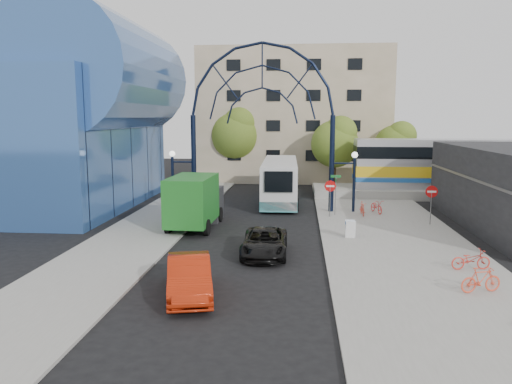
# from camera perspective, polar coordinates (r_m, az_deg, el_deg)

# --- Properties ---
(ground) EXTENTS (120.00, 120.00, 0.00)m
(ground) POSITION_cam_1_polar(r_m,az_deg,el_deg) (23.00, -2.00, -8.78)
(ground) COLOR black
(ground) RESTS_ON ground
(sidewalk_east) EXTENTS (8.00, 56.00, 0.12)m
(sidewalk_east) POSITION_cam_1_polar(r_m,az_deg,el_deg) (27.19, 16.17, -6.25)
(sidewalk_east) COLOR gray
(sidewalk_east) RESTS_ON ground
(plaza_west) EXTENTS (5.00, 50.00, 0.12)m
(plaza_west) POSITION_cam_1_polar(r_m,az_deg,el_deg) (30.05, -13.01, -4.73)
(plaza_west) COLOR gray
(plaza_west) RESTS_ON ground
(gateway_arch) EXTENTS (13.64, 0.44, 12.10)m
(gateway_arch) POSITION_cam_1_polar(r_m,az_deg,el_deg) (35.93, 0.71, 11.27)
(gateway_arch) COLOR black
(gateway_arch) RESTS_ON ground
(stop_sign) EXTENTS (0.80, 0.07, 2.50)m
(stop_sign) POSITION_cam_1_polar(r_m,az_deg,el_deg) (34.20, 8.47, 0.29)
(stop_sign) COLOR slate
(stop_sign) RESTS_ON sidewalk_east
(do_not_enter_sign) EXTENTS (0.76, 0.07, 2.48)m
(do_not_enter_sign) POSITION_cam_1_polar(r_m,az_deg,el_deg) (33.21, 19.42, -0.38)
(do_not_enter_sign) COLOR slate
(do_not_enter_sign) RESTS_ON sidewalk_east
(street_name_sign) EXTENTS (0.70, 0.70, 2.80)m
(street_name_sign) POSITION_cam_1_polar(r_m,az_deg,el_deg) (34.80, 9.08, 0.65)
(street_name_sign) COLOR slate
(street_name_sign) RESTS_ON sidewalk_east
(sandwich_board) EXTENTS (0.55, 0.61, 0.99)m
(sandwich_board) POSITION_cam_1_polar(r_m,az_deg,el_deg) (28.58, 10.73, -3.94)
(sandwich_board) COLOR white
(sandwich_board) RESTS_ON sidewalk_east
(transit_hall) EXTENTS (16.50, 18.00, 14.50)m
(transit_hall) POSITION_cam_1_polar(r_m,az_deg,el_deg) (40.97, -21.27, 7.76)
(transit_hall) COLOR #335B9E
(transit_hall) RESTS_ON ground
(apartment_block) EXTENTS (20.00, 12.10, 14.00)m
(apartment_block) POSITION_cam_1_polar(r_m,az_deg,el_deg) (56.77, 4.36, 8.68)
(apartment_block) COLOR tan
(apartment_block) RESTS_ON ground
(train_platform) EXTENTS (32.00, 5.00, 0.80)m
(train_platform) POSITION_cam_1_polar(r_m,az_deg,el_deg) (47.52, 26.31, -0.14)
(train_platform) COLOR gray
(train_platform) RESTS_ON ground
(train_car) EXTENTS (25.10, 3.05, 4.20)m
(train_car) POSITION_cam_1_polar(r_m,az_deg,el_deg) (47.24, 26.51, 2.86)
(train_car) COLOR #B7B7BC
(train_car) RESTS_ON train_platform
(tree_north_a) EXTENTS (4.48, 4.48, 7.00)m
(tree_north_a) POSITION_cam_1_polar(r_m,az_deg,el_deg) (47.89, 9.15, 5.76)
(tree_north_a) COLOR #382314
(tree_north_a) RESTS_ON ground
(tree_north_b) EXTENTS (5.12, 5.12, 8.00)m
(tree_north_b) POSITION_cam_1_polar(r_m,az_deg,el_deg) (52.16, -2.25, 6.80)
(tree_north_b) COLOR #382314
(tree_north_b) RESTS_ON ground
(tree_north_c) EXTENTS (4.16, 4.16, 6.50)m
(tree_north_c) POSITION_cam_1_polar(r_m,az_deg,el_deg) (50.67, 15.79, 5.32)
(tree_north_c) COLOR #382314
(tree_north_c) RESTS_ON ground
(city_bus) EXTENTS (3.10, 12.24, 3.34)m
(city_bus) POSITION_cam_1_polar(r_m,az_deg,el_deg) (40.87, 2.76, 1.37)
(city_bus) COLOR silver
(city_bus) RESTS_ON ground
(green_truck) EXTENTS (2.73, 6.65, 3.32)m
(green_truck) POSITION_cam_1_polar(r_m,az_deg,el_deg) (31.30, -6.92, -1.06)
(green_truck) COLOR black
(green_truck) RESTS_ON ground
(black_suv) EXTENTS (2.27, 4.80, 1.32)m
(black_suv) POSITION_cam_1_polar(r_m,az_deg,el_deg) (25.01, 0.99, -5.77)
(black_suv) COLOR black
(black_suv) RESTS_ON ground
(red_sedan) EXTENTS (2.66, 4.90, 1.53)m
(red_sedan) POSITION_cam_1_polar(r_m,az_deg,el_deg) (19.64, -7.65, -9.57)
(red_sedan) COLOR #AE220A
(red_sedan) RESTS_ON ground
(bike_near_a) EXTENTS (1.09, 1.87, 0.93)m
(bike_near_a) POSITION_cam_1_polar(r_m,az_deg,el_deg) (36.37, 13.62, -1.61)
(bike_near_a) COLOR #F63231
(bike_near_a) RESTS_ON sidewalk_east
(bike_near_b) EXTENTS (0.49, 1.55, 0.93)m
(bike_near_b) POSITION_cam_1_polar(r_m,az_deg,el_deg) (35.28, 12.05, -1.87)
(bike_near_b) COLOR #F14530
(bike_near_b) RESTS_ON sidewalk_east
(bike_far_a) EXTENTS (1.83, 0.86, 0.92)m
(bike_far_a) POSITION_cam_1_polar(r_m,az_deg,el_deg) (24.32, 23.34, -7.10)
(bike_far_a) COLOR red
(bike_far_a) RESTS_ON sidewalk_east
(bike_far_b) EXTENTS (1.75, 0.92, 1.01)m
(bike_far_b) POSITION_cam_1_polar(r_m,az_deg,el_deg) (21.40, 24.32, -9.13)
(bike_far_b) COLOR #ED4C2F
(bike_far_b) RESTS_ON sidewalk_east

